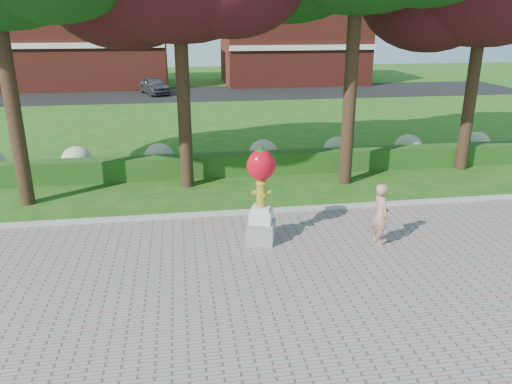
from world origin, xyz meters
TOP-DOWN VIEW (x-y plane):
  - ground at (0.00, 0.00)m, footprint 100.00×100.00m
  - walkway at (0.00, -4.00)m, footprint 40.00×14.00m
  - curb at (0.00, 3.00)m, footprint 40.00×0.18m
  - lawn_hedge at (0.00, 7.00)m, footprint 24.00×0.70m
  - hydrangea_row at (0.57, 8.00)m, footprint 20.10×1.10m
  - street at (0.00, 28.00)m, footprint 50.00×8.00m
  - building_left at (-10.00, 34.00)m, footprint 14.00×8.00m
  - building_right at (8.00, 34.00)m, footprint 12.00×8.00m
  - hydrant_sculpture at (-0.24, 1.04)m, footprint 0.86×0.86m
  - woman at (2.71, 0.42)m, footprint 0.43×0.62m
  - parked_car at (-3.91, 28.20)m, footprint 2.74×4.04m

SIDE VIEW (x-z plane):
  - ground at x=0.00m, z-range 0.00..0.00m
  - street at x=0.00m, z-range 0.00..0.02m
  - walkway at x=0.00m, z-range 0.00..0.04m
  - curb at x=0.00m, z-range 0.00..0.15m
  - lawn_hedge at x=0.00m, z-range 0.00..0.80m
  - hydrangea_row at x=0.57m, z-range 0.06..1.04m
  - parked_car at x=-3.91m, z-range 0.02..1.30m
  - woman at x=2.71m, z-range 0.04..1.66m
  - hydrant_sculpture at x=-0.24m, z-range 0.11..2.64m
  - building_right at x=8.00m, z-range 0.00..6.40m
  - building_left at x=-10.00m, z-range 0.00..7.00m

